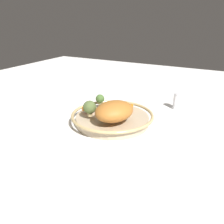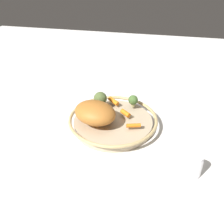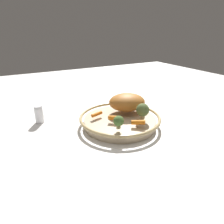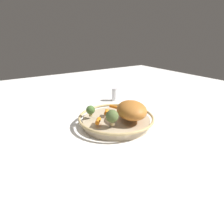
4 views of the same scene
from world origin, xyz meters
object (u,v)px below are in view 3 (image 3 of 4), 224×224
roast_chicken_piece (127,102)px  baby_carrot_center (97,114)px  baby_carrot_back (138,122)px  serving_bowl (120,120)px  broccoli_floret_large (143,110)px  salt_shaker (39,114)px  broccoli_floret_small (119,121)px  baby_carrot_right (114,118)px

roast_chicken_piece → baby_carrot_center: bearing=87.2°
baby_carrot_center → baby_carrot_back: baby_carrot_back is taller
baby_carrot_center → baby_carrot_back: size_ratio=0.99×
serving_bowl → roast_chicken_piece: roast_chicken_piece is taller
broccoli_floret_large → salt_shaker: size_ratio=0.83×
baby_carrot_back → broccoli_floret_small: broccoli_floret_small is taller
baby_carrot_center → baby_carrot_right: (-0.07, -0.04, 0.00)m
broccoli_floret_large → salt_shaker: 0.43m
serving_bowl → baby_carrot_center: baby_carrot_center is taller
baby_carrot_center → broccoli_floret_small: broccoli_floret_small is taller
baby_carrot_back → baby_carrot_right: bearing=38.1°
broccoli_floret_large → salt_shaker: (0.25, 0.35, -0.04)m
serving_bowl → broccoli_floret_large: broccoli_floret_large is taller
baby_carrot_center → baby_carrot_back: bearing=-145.3°
baby_carrot_right → salt_shaker: salt_shaker is taller
broccoli_floret_small → salt_shaker: 0.36m
serving_bowl → salt_shaker: bearing=56.6°
broccoli_floret_small → broccoli_floret_large: broccoli_floret_large is taller
baby_carrot_center → salt_shaker: 0.25m
roast_chicken_piece → broccoli_floret_small: (-0.13, 0.12, -0.01)m
serving_bowl → baby_carrot_back: size_ratio=6.57×
baby_carrot_center → salt_shaker: bearing=54.9°
salt_shaker → serving_bowl: bearing=-123.4°
baby_carrot_center → broccoli_floret_large: 0.19m
roast_chicken_piece → broccoli_floret_large: bearing=-176.0°
baby_carrot_back → salt_shaker: (0.29, 0.31, -0.02)m
broccoli_floret_small → salt_shaker: (0.28, 0.23, -0.03)m
baby_carrot_back → broccoli_floret_large: (0.04, -0.05, 0.03)m
serving_bowl → baby_carrot_right: bearing=118.8°
roast_chicken_piece → serving_bowl: bearing=123.9°
roast_chicken_piece → baby_carrot_back: size_ratio=3.08×
serving_bowl → broccoli_floret_large: bearing=-134.9°
broccoli_floret_small → broccoli_floret_large: (0.03, -0.12, 0.01)m
serving_bowl → broccoli_floret_large: (-0.06, -0.06, 0.06)m
baby_carrot_back → broccoli_floret_small: size_ratio=1.06×
baby_carrot_back → broccoli_floret_large: 0.06m
broccoli_floret_small → baby_carrot_right: bearing=-14.8°
serving_bowl → roast_chicken_piece: size_ratio=2.13×
baby_carrot_right → broccoli_floret_small: size_ratio=0.84×
baby_carrot_center → broccoli_floret_small: (-0.14, -0.02, 0.02)m
baby_carrot_right → baby_carrot_back: same height
roast_chicken_piece → salt_shaker: (0.15, 0.34, -0.04)m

